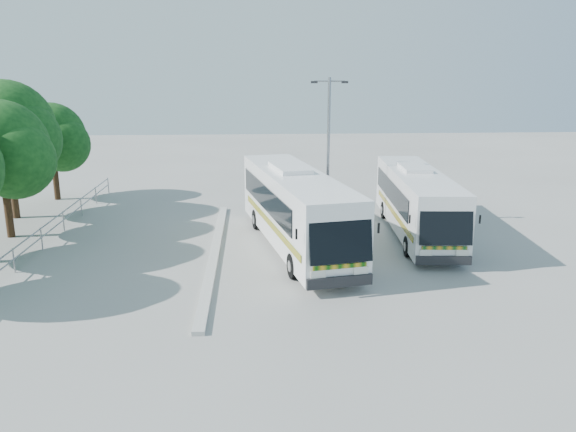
{
  "coord_description": "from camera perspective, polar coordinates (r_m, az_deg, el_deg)",
  "views": [
    {
      "loc": [
        -0.58,
        -21.48,
        7.68
      ],
      "look_at": [
        0.94,
        2.62,
        1.45
      ],
      "focal_mm": 35.0,
      "sensor_mm": 36.0,
      "label": 1
    }
  ],
  "objects": [
    {
      "name": "tree_far_d",
      "position": [
        32.97,
        -26.6,
        7.97
      ],
      "size": [
        5.62,
        5.3,
        7.33
      ],
      "color": "#382314",
      "rests_on": "ground"
    },
    {
      "name": "tree_far_e",
      "position": [
        37.0,
        -22.81,
        7.46
      ],
      "size": [
        4.54,
        4.28,
        5.92
      ],
      "color": "#382314",
      "rests_on": "ground"
    },
    {
      "name": "railing",
      "position": [
        28.04,
        -23.13,
        -1.06
      ],
      "size": [
        0.06,
        22.0,
        1.0
      ],
      "color": "gray",
      "rests_on": "ground"
    },
    {
      "name": "kerb_divider",
      "position": [
        24.74,
        -7.44,
        -3.57
      ],
      "size": [
        0.4,
        16.0,
        0.15
      ],
      "primitive_type": "cube",
      "color": "#B2B2AD",
      "rests_on": "ground"
    },
    {
      "name": "lamppost",
      "position": [
        28.17,
        4.12,
        7.11
      ],
      "size": [
        1.82,
        0.29,
        7.42
      ],
      "rotation": [
        0.0,
        0.0,
        -0.07
      ],
      "color": "gray",
      "rests_on": "ground"
    },
    {
      "name": "tree_far_c",
      "position": [
        29.17,
        -27.06,
        6.15
      ],
      "size": [
        4.97,
        4.69,
        6.49
      ],
      "color": "#382314",
      "rests_on": "ground"
    },
    {
      "name": "ground",
      "position": [
        22.82,
        -1.96,
        -5.22
      ],
      "size": [
        100.0,
        100.0,
        0.0
      ],
      "primitive_type": "plane",
      "color": "#9A9A95",
      "rests_on": "ground"
    },
    {
      "name": "coach_adjacent",
      "position": [
        27.65,
        12.91,
        1.52
      ],
      "size": [
        3.02,
        11.08,
        3.04
      ],
      "rotation": [
        0.0,
        0.0,
        -0.07
      ],
      "color": "silver",
      "rests_on": "ground"
    },
    {
      "name": "coach_main",
      "position": [
        24.9,
        0.78,
        0.88
      ],
      "size": [
        4.63,
        12.31,
        3.35
      ],
      "rotation": [
        0.0,
        0.0,
        0.19
      ],
      "color": "white",
      "rests_on": "ground"
    }
  ]
}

